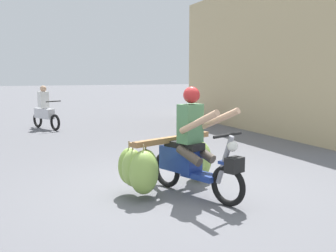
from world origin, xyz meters
name	(u,v)px	position (x,y,z in m)	size (l,w,h in m)	color
ground_plane	(183,188)	(0.00, 0.00, 0.00)	(120.00, 120.00, 0.00)	slate
motorbike_main_loaded	(172,160)	(-0.23, -0.09, 0.48)	(1.81, 1.88, 1.58)	black
motorbike_distant_ahead_left	(45,111)	(-1.34, 7.74, 0.57)	(0.80, 1.51, 1.40)	black
shopfront_building	(295,59)	(6.45, 5.03, 2.25)	(3.90, 8.57, 4.50)	tan
produce_crate	(196,120)	(3.59, 6.62, 0.18)	(0.56, 0.40, 0.36)	#CC4C38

